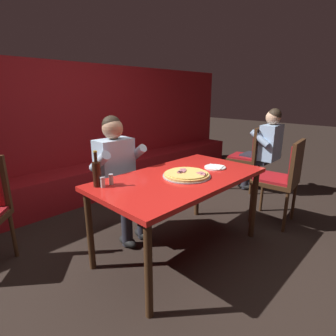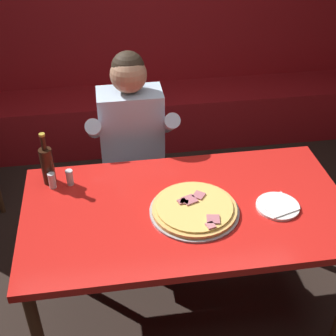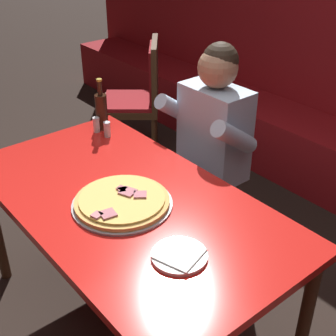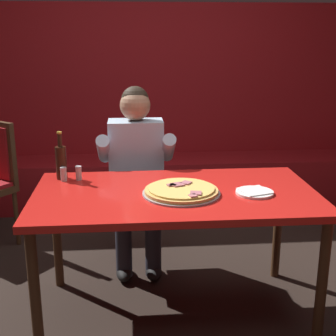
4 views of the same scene
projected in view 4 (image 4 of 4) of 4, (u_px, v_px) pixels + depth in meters
The scene contains 10 objects.
ground_plane at pixel (175, 311), 2.83m from camera, with size 24.00×24.00×0.00m, color black.
booth_wall_panel at pixel (154, 103), 4.66m from camera, with size 6.80×0.16×1.90m, color maroon.
booth_bench at pixel (156, 182), 4.55m from camera, with size 6.46×0.48×0.46m, color maroon.
main_dining_table at pixel (175, 204), 2.64m from camera, with size 1.59×0.87×0.76m.
pizza at pixel (181, 191), 2.58m from camera, with size 0.43×0.43×0.05m.
plate_white_paper at pixel (255, 192), 2.59m from camera, with size 0.21×0.21×0.02m.
beer_bottle at pixel (61, 161), 2.83m from camera, with size 0.07×0.07×0.29m.
shaker_parmesan at pixel (64, 175), 2.80m from camera, with size 0.04×0.04×0.09m.
shaker_black_pepper at pixel (79, 174), 2.82m from camera, with size 0.04×0.04×0.09m.
diner_seated_blue_shirt at pixel (137, 170), 3.24m from camera, with size 0.53×0.53×1.27m.
Camera 4 is at (-0.25, -2.47, 1.62)m, focal length 50.00 mm.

